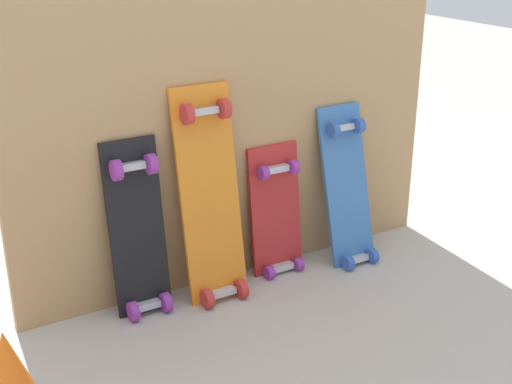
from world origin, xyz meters
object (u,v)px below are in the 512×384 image
(skateboard_red, at_px, (277,218))
(skateboard_orange, at_px, (211,204))
(skateboard_black, at_px, (139,237))
(skateboard_blue, at_px, (348,194))
(traffic_cone, at_px, (10,382))

(skateboard_red, bearing_deg, skateboard_orange, -172.87)
(skateboard_black, distance_m, skateboard_blue, 0.88)
(skateboard_red, bearing_deg, skateboard_black, -178.88)
(skateboard_black, relative_size, skateboard_blue, 0.98)
(skateboard_black, relative_size, traffic_cone, 2.22)
(skateboard_red, xyz_separation_m, traffic_cone, (-1.12, -0.43, -0.07))
(skateboard_orange, bearing_deg, traffic_cone, -154.46)
(skateboard_black, bearing_deg, traffic_cone, -142.61)
(skateboard_orange, relative_size, traffic_cone, 2.72)
(skateboard_orange, bearing_deg, skateboard_blue, -1.58)
(skateboard_black, height_order, skateboard_orange, skateboard_orange)
(skateboard_orange, height_order, traffic_cone, skateboard_orange)
(skateboard_black, relative_size, skateboard_orange, 0.82)
(skateboard_blue, height_order, traffic_cone, skateboard_blue)
(skateboard_black, distance_m, skateboard_orange, 0.28)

